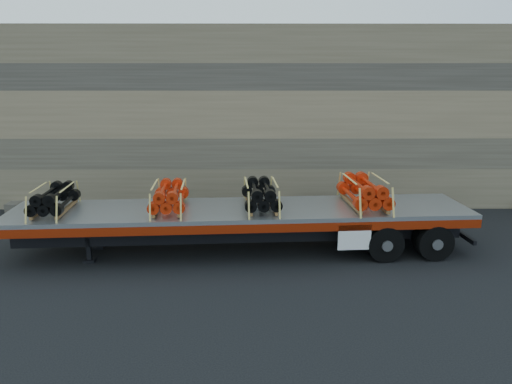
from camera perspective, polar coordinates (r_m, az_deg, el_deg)
ground at (r=15.02m, az=-3.84°, el=-7.07°), size 120.00×120.00×0.00m
rock_wall at (r=20.63m, az=-2.91°, el=8.58°), size 44.00×3.00×7.00m
trailer at (r=15.03m, az=-1.72°, el=-4.30°), size 13.67×3.52×1.35m
bundle_front at (r=15.49m, az=-22.09°, el=-0.83°), size 1.11×2.02×0.70m
bundle_midfront at (r=14.81m, az=-9.89°, el=-0.60°), size 1.15×2.09×0.72m
bundle_midrear at (r=14.78m, az=0.56°, el=-0.40°), size 1.17×2.14×0.73m
bundle_rear at (r=15.34m, az=12.24°, el=-0.05°), size 1.29×2.35×0.81m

